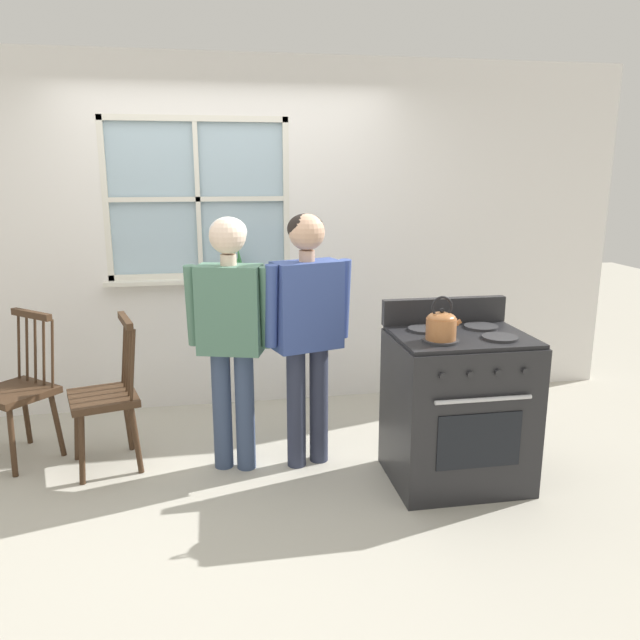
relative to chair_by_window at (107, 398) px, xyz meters
The scene contains 9 objects.
ground_plane 1.03m from the chair_by_window, 24.05° to the right, with size 16.00×16.00×0.00m, color #B2AD9E.
wall_back 1.59m from the chair_by_window, 49.85° to the left, with size 6.40×0.16×2.70m.
chair_by_window is the anchor object (origin of this frame).
chair_near_wall 0.62m from the chair_by_window, 159.68° to the left, with size 0.58×0.58×0.97m.
person_elderly_left 0.96m from the chair_by_window, 11.65° to the right, with size 0.54×0.31×1.59m.
person_teen_center 1.38m from the chair_by_window, ahead, with size 0.58×0.32×1.61m.
stove 2.18m from the chair_by_window, 14.73° to the right, with size 0.79×0.68×1.08m.
kettle 2.13m from the chair_by_window, 19.54° to the right, with size 0.21×0.17×0.25m.
potted_plant 1.44m from the chair_by_window, 46.69° to the left, with size 0.15×0.15×0.27m.
Camera 1 is at (-0.17, -3.51, 1.87)m, focal length 35.00 mm.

